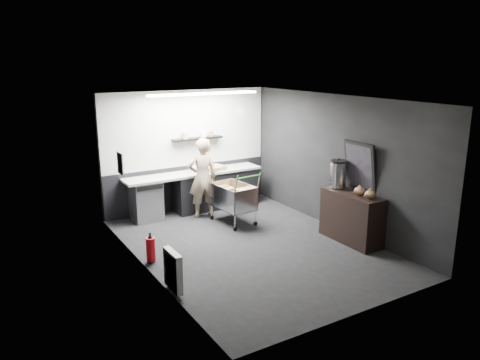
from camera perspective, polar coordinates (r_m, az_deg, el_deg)
floor at (r=8.76m, az=1.42°, el=-8.03°), size 5.50×5.50×0.00m
ceiling at (r=8.11m, az=1.54°, el=9.85°), size 5.50×5.50×0.00m
wall_back at (r=10.70m, az=-6.45°, el=3.64°), size 5.50×0.00×5.50m
wall_front at (r=6.29m, az=15.07°, el=-4.70°), size 5.50×0.00×5.50m
wall_left at (r=7.49m, az=-11.56°, el=-1.36°), size 0.00×5.50×5.50m
wall_right at (r=9.53m, az=11.69°, el=2.06°), size 0.00×5.50×5.50m
kitchen_wall_panel at (r=10.60m, az=-6.48°, el=6.27°), size 3.95×0.02×1.70m
dado_panel at (r=10.88m, az=-6.28°, el=-0.78°), size 3.95×0.02×1.00m
floating_shelf at (r=10.62m, az=-5.21°, el=5.07°), size 1.20×0.22×0.04m
wall_clock at (r=11.20m, az=0.09°, el=8.36°), size 0.20×0.03×0.20m
poster at (r=8.65m, az=-14.41°, el=1.99°), size 0.02×0.30×0.40m
poster_red_band at (r=8.64m, az=-14.41°, el=2.44°), size 0.02×0.22×0.10m
radiator at (r=7.07m, az=-8.17°, el=-10.87°), size 0.10×0.50×0.60m
ceiling_strip at (r=9.72m, az=-4.42°, el=10.43°), size 2.40×0.20×0.04m
prep_counter at (r=10.68m, az=-4.91°, el=-1.28°), size 3.20×0.61×0.90m
person at (r=10.11m, az=-4.59°, el=0.26°), size 0.70×0.53×1.74m
shopping_cart at (r=9.78m, az=-0.86°, el=-2.26°), size 0.69×1.06×1.12m
sideboard at (r=9.06m, az=13.38°, el=-3.63°), size 0.54×1.26×1.89m
fire_extinguisher at (r=8.15m, az=-10.83°, el=-8.20°), size 0.16×0.16×0.52m
cardboard_box at (r=10.66m, az=-3.18°, el=1.45°), size 0.56×0.48×0.10m
pink_tub at (r=10.51m, az=-5.33°, el=1.58°), size 0.23×0.23×0.23m
white_container at (r=10.44m, az=-5.63°, el=1.26°), size 0.17×0.14×0.15m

